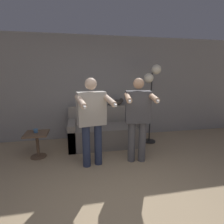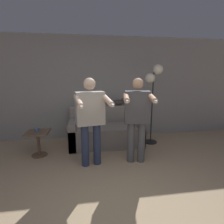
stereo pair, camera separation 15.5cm
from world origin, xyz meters
The scene contains 9 objects.
ground_plane centered at (0.00, 0.00, 0.00)m, with size 16.00×16.00×0.00m, color tan.
wall_back centered at (0.00, 2.88, 1.30)m, with size 10.00×0.05×2.60m.
couch centered at (0.06, 2.29, 0.29)m, with size 1.70×0.84×0.89m.
person_left centered at (-0.32, 1.31, 0.93)m, with size 0.64×0.74×1.60m.
person_right centered at (0.52, 1.31, 0.92)m, with size 0.60×0.74×1.59m.
cat centered at (0.43, 2.60, 0.97)m, with size 0.40×0.13×0.18m.
floor_lamp centered at (1.17, 2.21, 1.50)m, with size 0.41×0.32×1.88m.
side_table centered at (-1.39, 1.86, 0.37)m, with size 0.45×0.45×0.51m.
cup centered at (-1.41, 1.89, 0.55)m, with size 0.08×0.08×0.08m.
Camera 2 is at (-0.39, -1.70, 1.65)m, focal length 28.00 mm.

